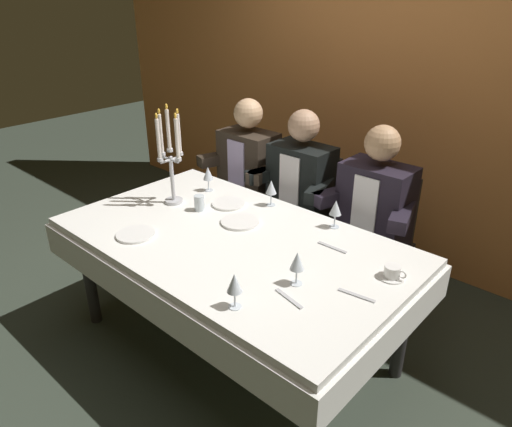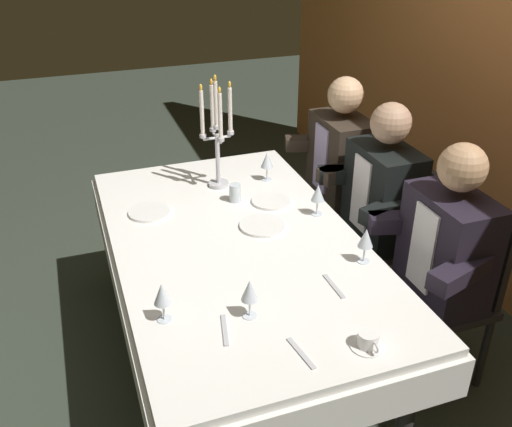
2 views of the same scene
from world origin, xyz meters
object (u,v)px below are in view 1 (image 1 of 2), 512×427
Objects in this scene: seated_diner_2 at (375,206)px; dinner_plate_0 at (240,222)px; wine_glass_0 at (336,208)px; dinner_plate_2 at (136,234)px; coffee_cup_0 at (392,272)px; dinner_plate_1 at (229,204)px; wine_glass_2 at (208,174)px; wine_glass_3 at (271,188)px; seated_diner_0 at (249,166)px; dining_table at (232,256)px; seated_diner_1 at (302,182)px; wine_glass_1 at (234,284)px; water_tumbler_0 at (199,203)px; wine_glass_4 at (297,262)px; candelabra at (170,157)px.

dinner_plate_0 is at bearing -121.62° from seated_diner_2.
wine_glass_0 is 0.13× the size of seated_diner_2.
dinner_plate_2 is 1.34m from coffee_cup_0.
dinner_plate_1 is 0.29m from wine_glass_2.
wine_glass_3 is 0.74m from seated_diner_0.
wine_glass_3 is 0.96m from coffee_cup_0.
dinner_plate_0 is at bearing -50.31° from seated_diner_0.
dinner_plate_2 reaches higher than dining_table.
wine_glass_3 is at bearing -78.09° from seated_diner_1.
wine_glass_3 is at bearing 122.08° from wine_glass_1.
seated_diner_0 reaches higher than water_tumbler_0.
water_tumbler_0 is at bearing -133.90° from seated_diner_2.
wine_glass_4 reaches higher than dinner_plate_0.
dinner_plate_1 is (-0.22, 0.13, 0.00)m from dinner_plate_0.
coffee_cup_0 is (0.93, -0.23, -0.09)m from wine_glass_3.
seated_diner_0 is at bearing 180.00° from seated_diner_1.
water_tumbler_0 reaches higher than dinner_plate_0.
dinner_plate_0 is 1.67× the size of coffee_cup_0.
seated_diner_0 is 0.49m from seated_diner_1.
seated_diner_0 reaches higher than wine_glass_1.
candelabra reaches higher than wine_glass_0.
dinner_plate_1 is (0.28, 0.20, -0.29)m from candelabra.
wine_glass_1 is 0.75m from coffee_cup_0.
dinner_plate_0 is 0.58m from dinner_plate_2.
dining_table is 11.83× the size of wine_glass_4.
seated_diner_2 is at bearing 46.10° from water_tumbler_0.
seated_diner_0 is (-0.58, 0.43, -0.12)m from wine_glass_3.
dinner_plate_0 is 1.34× the size of wine_glass_1.
dinner_plate_0 is 0.30m from water_tumbler_0.
dinner_plate_2 is at bearing -99.15° from seated_diner_1.
wine_glass_2 is at bearing 147.87° from dining_table.
dinner_plate_1 reaches higher than dining_table.
seated_diner_1 is at bearing 80.05° from dinner_plate_1.
seated_diner_0 is (-0.69, 0.89, 0.11)m from dining_table.
seated_diner_0 is at bearing 97.75° from candelabra.
wine_glass_0 is 0.45m from wine_glass_3.
dinner_plate_1 is 0.90m from seated_diner_2.
water_tumbler_0 is (-0.82, 0.54, -0.07)m from wine_glass_1.
wine_glass_3 is 1.24× the size of coffee_cup_0.
wine_glass_4 is at bearing 74.52° from wine_glass_1.
seated_diner_0 is at bearing 157.89° from wine_glass_0.
dinner_plate_2 is at bearing 173.68° from wine_glass_1.
candelabra reaches higher than seated_diner_1.
coffee_cup_0 is (1.22, 0.55, 0.02)m from dinner_plate_2.
wine_glass_0 and wine_glass_2 have the same top height.
seated_diner_2 is (0.36, 0.89, 0.11)m from dining_table.
seated_diner_1 reaches higher than dinner_plate_1.
seated_diner_2 is at bearing 57.98° from dinner_plate_2.
wine_glass_0 is at bearing 26.11° from water_tumbler_0.
dining_table is 0.66m from wine_glass_1.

